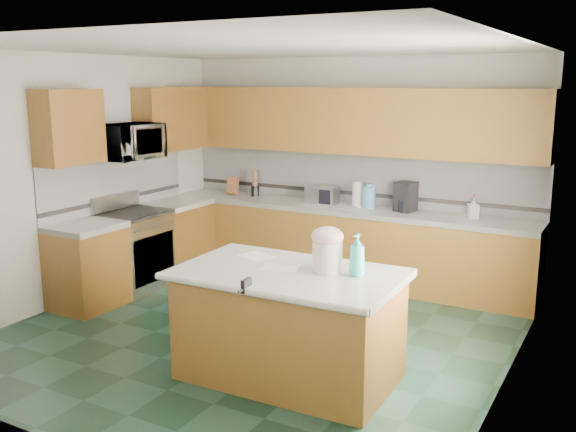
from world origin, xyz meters
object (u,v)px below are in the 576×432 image
Objects in this scene: toaster_oven at (322,195)px; coffee_maker at (406,197)px; treat_jar at (327,257)px; knife_block at (233,186)px; island_top at (289,274)px; island_base at (289,328)px; soap_bottle_island at (357,255)px.

coffee_maker is (1.06, 0.03, 0.07)m from toaster_oven.
treat_jar is 1.08× the size of knife_block.
coffee_maker is at bearing 88.30° from island_top.
island_top is 2.76m from coffee_maker.
island_base is 2.83m from coffee_maker.
treat_jar is 2.64m from coffee_maker.
knife_block is at bearing 147.51° from soap_bottle_island.
soap_bottle_island is 3.88m from knife_block.
toaster_oven is at bearing 109.71° from island_base.
treat_jar is 0.25m from soap_bottle_island.
island_top is 7.74× the size of knife_block.
coffee_maker is (-0.50, 2.60, 0.01)m from soap_bottle_island.
soap_bottle_island is at bearing 14.49° from island_top.
island_top is 3.61m from knife_block.
coffee_maker reaches higher than treat_jar.
island_base is at bearing 0.00° from island_top.
treat_jar is 0.67× the size of toaster_oven.
toaster_oven reaches higher than island_top.
toaster_oven is at bearing -165.49° from coffee_maker.
treat_jar reaches higher than toaster_oven.
knife_block is at bearing 174.37° from toaster_oven.
toaster_oven is (1.33, 0.00, -0.01)m from knife_block.
island_base is at bearing -166.10° from treat_jar.
soap_bottle_island is 3.01m from toaster_oven.
toaster_oven is (-1.04, 2.72, 0.60)m from island_base.
island_base is 3.66m from knife_block.
island_top is 2.92m from toaster_oven.
treat_jar reaches higher than island_top.
soap_bottle_island reaches higher than knife_block.
soap_bottle_island is (0.52, 0.15, 0.66)m from island_base.
soap_bottle_island is (0.24, 0.03, 0.04)m from treat_jar.
soap_bottle_island reaches higher than toaster_oven.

